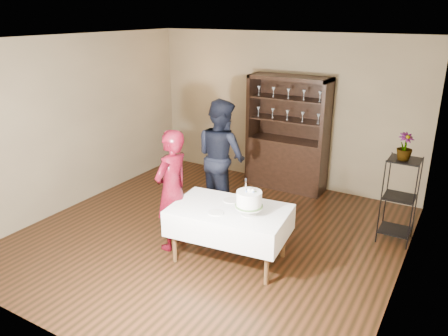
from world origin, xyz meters
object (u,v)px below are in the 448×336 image
at_px(potted_plant, 405,147).
at_px(cake_table, 230,220).
at_px(china_hutch, 287,152).
at_px(plant_etagere, 400,197).
at_px(woman, 172,190).
at_px(cake, 249,200).
at_px(man, 221,156).

bearing_deg(potted_plant, cake_table, -137.55).
relative_size(china_hutch, plant_etagere, 1.67).
bearing_deg(plant_etagere, potted_plant, -123.60).
height_order(cake_table, potted_plant, potted_plant).
distance_m(china_hutch, cake_table, 2.68).
distance_m(woman, cake, 1.11).
height_order(cake_table, man, man).
bearing_deg(woman, man, -175.63).
bearing_deg(china_hutch, cake_table, -82.63).
xyz_separation_m(woman, cake, (1.11, 0.04, 0.09)).
bearing_deg(woman, cake_table, 98.69).
xyz_separation_m(woman, potted_plant, (2.54, 1.65, 0.55)).
height_order(china_hutch, potted_plant, china_hutch).
height_order(china_hutch, woman, china_hutch).
height_order(woman, potted_plant, woman).
height_order(china_hutch, cake, china_hutch).
height_order(china_hutch, man, china_hutch).
distance_m(woman, potted_plant, 3.08).
distance_m(woman, man, 1.33).
bearing_deg(cake, potted_plant, 48.42).
bearing_deg(china_hutch, plant_etagere, -26.83).
xyz_separation_m(china_hutch, cake_table, (0.34, -2.65, -0.11)).
relative_size(man, potted_plant, 4.94).
bearing_deg(cake_table, potted_plant, 42.45).
distance_m(plant_etagere, cake, 2.21).
height_order(plant_etagere, potted_plant, potted_plant).
distance_m(plant_etagere, potted_plant, 0.72).
bearing_deg(china_hutch, potted_plant, -27.82).
bearing_deg(cake_table, cake, -8.02).
distance_m(china_hutch, potted_plant, 2.43).
relative_size(china_hutch, man, 1.11).
xyz_separation_m(woman, man, (-0.04, 1.33, 0.08)).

